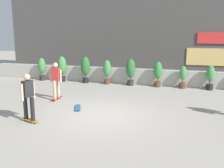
{
  "coord_description": "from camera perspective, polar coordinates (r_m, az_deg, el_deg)",
  "views": [
    {
      "loc": [
        2.89,
        -8.87,
        3.17
      ],
      "look_at": [
        0.0,
        1.5,
        0.9
      ],
      "focal_mm": 42.1,
      "sensor_mm": 36.0,
      "label": 1
    }
  ],
  "objects": [
    {
      "name": "ground_plane",
      "position": [
        9.85,
        -2.36,
        -6.87
      ],
      "size": [
        48.0,
        48.0,
        0.0
      ],
      "primitive_type": "plane",
      "color": "#A8A093"
    },
    {
      "name": "planter_wall",
      "position": [
        15.39,
        4.51,
        1.69
      ],
      "size": [
        18.0,
        0.4,
        0.9
      ],
      "primitive_type": "cube",
      "color": "#B2ADA3",
      "rests_on": "ground"
    },
    {
      "name": "building_backdrop",
      "position": [
        19.09,
        7.05,
        12.06
      ],
      "size": [
        20.0,
        2.08,
        6.5
      ],
      "color": "#4C4947",
      "rests_on": "ground"
    },
    {
      "name": "potted_plant_0",
      "position": [
        16.94,
        -15.0,
        3.47
      ],
      "size": [
        0.46,
        0.46,
        1.4
      ],
      "color": "#2D2823",
      "rests_on": "ground"
    },
    {
      "name": "potted_plant_1",
      "position": [
        16.27,
        -10.81,
        3.67
      ],
      "size": [
        0.53,
        0.53,
        1.54
      ],
      "color": "black",
      "rests_on": "ground"
    },
    {
      "name": "potted_plant_2",
      "position": [
        15.65,
        -5.81,
        3.56
      ],
      "size": [
        0.54,
        0.54,
        1.56
      ],
      "color": "black",
      "rests_on": "ground"
    },
    {
      "name": "potted_plant_3",
      "position": [
        15.24,
        -1.09,
        2.95
      ],
      "size": [
        0.46,
        0.46,
        1.39
      ],
      "color": "brown",
      "rests_on": "ground"
    },
    {
      "name": "potted_plant_4",
      "position": [
        14.89,
        4.03,
        3.06
      ],
      "size": [
        0.52,
        0.52,
        1.52
      ],
      "color": "#2D2823",
      "rests_on": "ground"
    },
    {
      "name": "potted_plant_5",
      "position": [
        14.68,
        9.92,
        2.47
      ],
      "size": [
        0.47,
        0.47,
        1.41
      ],
      "color": "brown",
      "rests_on": "ground"
    },
    {
      "name": "potted_plant_6",
      "position": [
        14.64,
        15.11,
        1.6
      ],
      "size": [
        0.38,
        0.38,
        1.22
      ],
      "color": "brown",
      "rests_on": "ground"
    },
    {
      "name": "potted_plant_7",
      "position": [
        14.68,
        20.55,
        1.61
      ],
      "size": [
        0.42,
        0.42,
        1.32
      ],
      "color": "black",
      "rests_on": "ground"
    },
    {
      "name": "skater_by_wall_left",
      "position": [
        12.07,
        -12.08,
        1.0
      ],
      "size": [
        0.56,
        0.8,
        1.7
      ],
      "color": "maroon",
      "rests_on": "ground"
    },
    {
      "name": "skater_far_right",
      "position": [
        9.4,
        -17.76,
        -2.4
      ],
      "size": [
        0.82,
        0.54,
        1.7
      ],
      "color": "#BF8C26",
      "rests_on": "ground"
    },
    {
      "name": "skateboard_near_camera",
      "position": [
        10.72,
        -7.39,
        -5.05
      ],
      "size": [
        0.5,
        0.81,
        0.08
      ],
      "color": "#266699",
      "rests_on": "ground"
    }
  ]
}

